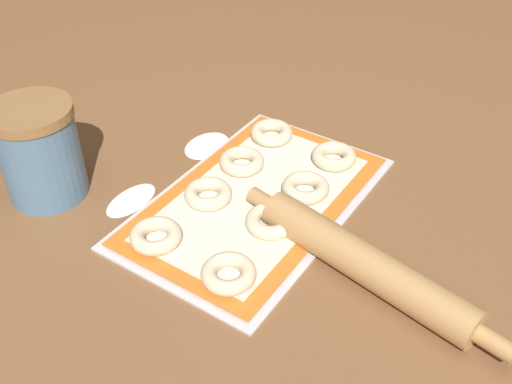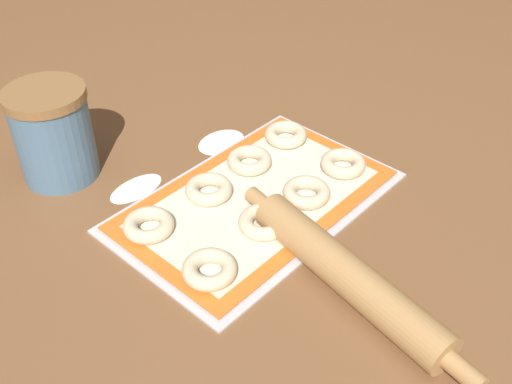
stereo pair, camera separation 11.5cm
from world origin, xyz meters
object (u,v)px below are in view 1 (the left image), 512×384
(bagel_front_far_right, at_px, (334,156))
(bagel_back_far_left, at_px, (156,236))
(baking_tray, at_px, (256,201))
(bagel_back_mid_left, at_px, (208,194))
(bagel_back_far_right, at_px, (272,133))
(bagel_front_mid_left, at_px, (271,221))
(bagel_front_mid_right, at_px, (306,188))
(rolling_pin, at_px, (365,263))
(bagel_front_far_left, at_px, (229,273))
(flour_canister, at_px, (40,152))
(bagel_back_mid_right, at_px, (242,161))

(bagel_front_far_right, distance_m, bagel_back_far_left, 0.35)
(baking_tray, relative_size, bagel_back_mid_left, 5.87)
(bagel_back_far_right, bearing_deg, bagel_front_mid_left, -147.85)
(bagel_back_far_right, bearing_deg, bagel_front_mid_right, -128.66)
(bagel_front_mid_left, relative_size, rolling_pin, 0.18)
(baking_tray, height_order, bagel_front_far_left, bagel_front_far_left)
(bagel_front_mid_left, xyz_separation_m, bagel_front_mid_right, (0.10, -0.00, 0.00))
(bagel_front_far_right, height_order, flour_canister, flour_canister)
(bagel_front_mid_left, height_order, flour_canister, flour_canister)
(bagel_front_far_left, distance_m, bagel_back_mid_right, 0.27)
(bagel_front_mid_left, height_order, bagel_back_far_right, same)
(flour_canister, bearing_deg, bagel_back_mid_right, -46.59)
(bagel_front_far_left, xyz_separation_m, bagel_front_far_right, (0.33, 0.01, 0.00))
(bagel_front_mid_right, bearing_deg, rolling_pin, -124.67)
(baking_tray, distance_m, bagel_front_mid_right, 0.08)
(bagel_back_mid_left, distance_m, flour_canister, 0.28)
(rolling_pin, bearing_deg, bagel_front_mid_right, 55.33)
(bagel_front_far_right, xyz_separation_m, bagel_back_far_right, (0.00, 0.13, 0.00))
(rolling_pin, bearing_deg, bagel_back_far_right, 53.44)
(bagel_front_mid_right, relative_size, bagel_front_far_right, 1.00)
(bagel_front_far_right, xyz_separation_m, bagel_back_mid_left, (-0.21, 0.12, 0.00))
(bagel_back_far_left, height_order, bagel_back_far_right, same)
(bagel_front_mid_right, height_order, bagel_front_far_right, same)
(bagel_back_mid_right, relative_size, flour_canister, 0.48)
(bagel_back_mid_right, bearing_deg, bagel_front_mid_left, -129.56)
(bagel_front_mid_right, relative_size, bagel_back_mid_left, 1.00)
(bagel_back_mid_left, bearing_deg, bagel_front_far_right, -30.33)
(bagel_front_mid_left, bearing_deg, baking_tray, 51.16)
(baking_tray, bearing_deg, bagel_back_mid_right, 49.84)
(baking_tray, xyz_separation_m, bagel_front_mid_left, (-0.05, -0.06, 0.02))
(bagel_front_mid_left, xyz_separation_m, bagel_back_mid_right, (0.10, 0.13, 0.00))
(bagel_back_far_right, bearing_deg, bagel_back_far_left, -178.87)
(bagel_back_far_left, bearing_deg, bagel_front_far_left, -90.95)
(bagel_front_far_right, relative_size, bagel_back_mid_left, 1.00)
(baking_tray, bearing_deg, bagel_back_far_left, 158.56)
(flour_canister, bearing_deg, bagel_front_mid_left, -71.59)
(rolling_pin, bearing_deg, baking_tray, 75.95)
(baking_tray, relative_size, bagel_back_far_right, 5.87)
(bagel_back_mid_right, bearing_deg, baking_tray, -130.16)
(flour_canister, bearing_deg, bagel_front_far_left, -90.63)
(bagel_back_far_left, distance_m, rolling_pin, 0.31)
(bagel_front_mid_left, relative_size, bagel_back_far_left, 1.00)
(bagel_front_far_left, bearing_deg, baking_tray, 21.74)
(baking_tray, height_order, bagel_front_mid_left, bagel_front_mid_left)
(bagel_back_far_left, relative_size, flour_canister, 0.48)
(flour_canister, bearing_deg, rolling_pin, -77.86)
(bagel_front_far_right, relative_size, flour_canister, 0.48)
(bagel_front_far_left, height_order, flour_canister, flour_canister)
(bagel_front_mid_right, xyz_separation_m, bagel_front_far_right, (0.10, 0.00, 0.00))
(flour_canister, bearing_deg, bagel_front_far_right, -48.05)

